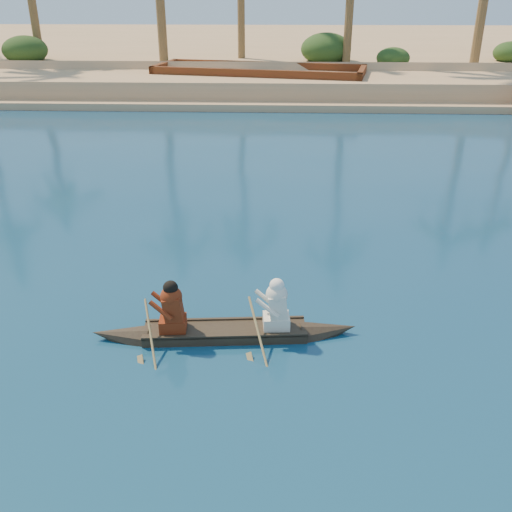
# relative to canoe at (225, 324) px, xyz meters

# --- Properties ---
(sandy_embankment) EXTENTS (150.00, 51.00, 1.50)m
(sandy_embankment) POSITION_rel_canoe_xyz_m (-7.61, 45.60, 0.27)
(sandy_embankment) COLOR tan
(sandy_embankment) RESTS_ON ground
(shrub_cluster) EXTENTS (100.00, 6.00, 2.40)m
(shrub_cluster) POSITION_rel_canoe_xyz_m (-7.61, 30.22, 0.94)
(shrub_cluster) COLOR #203714
(shrub_cluster) RESTS_ON ground
(canoe) EXTENTS (4.90, 1.05, 1.34)m
(canoe) POSITION_rel_canoe_xyz_m (0.00, 0.00, 0.00)
(canoe) COLOR #322A1B
(canoe) RESTS_ON ground
(barge_mid) EXTENTS (12.64, 6.26, 2.02)m
(barge_mid) POSITION_rel_canoe_xyz_m (-0.27, 25.72, 0.45)
(barge_mid) COLOR maroon
(barge_mid) RESTS_ON ground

